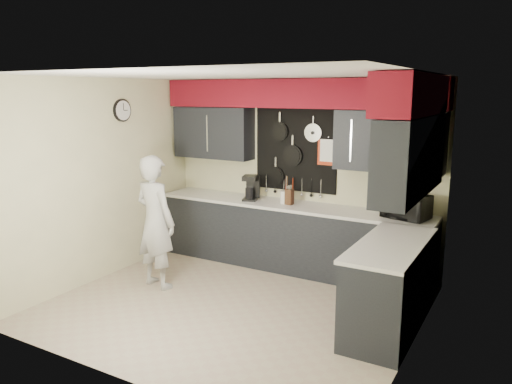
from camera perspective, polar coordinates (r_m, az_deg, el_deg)
The scene contains 10 objects.
ground at distance 5.92m, azimuth -2.58°, elevation -12.82°, with size 4.00×4.00×0.00m, color tan.
back_wall_assembly at distance 6.81m, azimuth 4.58°, elevation 7.87°, with size 4.00×0.36×2.60m.
right_wall_assembly at distance 4.95m, azimuth 17.47°, elevation 5.26°, with size 0.36×3.50×2.60m.
left_wall_assembly at distance 6.78m, azimuth -17.04°, elevation 1.63°, with size 0.05×3.50×2.60m.
base_cabinets at distance 6.48m, azimuth 6.47°, elevation -6.35°, with size 3.95×2.20×0.92m.
microwave at distance 6.28m, azimuth 16.76°, elevation -1.60°, with size 0.53×0.36×0.29m, color black.
knife_block at distance 6.77m, azimuth 3.83°, elevation -0.56°, with size 0.10×0.10×0.21m, color #321710.
utensil_crock at distance 6.84m, azimuth 3.35°, elevation -0.59°, with size 0.13×0.13×0.17m, color white.
coffee_maker at distance 7.03m, azimuth -0.56°, elevation 0.55°, with size 0.26×0.29×0.35m.
person at distance 6.33m, azimuth -11.42°, elevation -3.37°, with size 0.61×0.40×1.67m, color #AFAFAC.
Camera 1 is at (2.89, -4.56, 2.43)m, focal length 35.00 mm.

